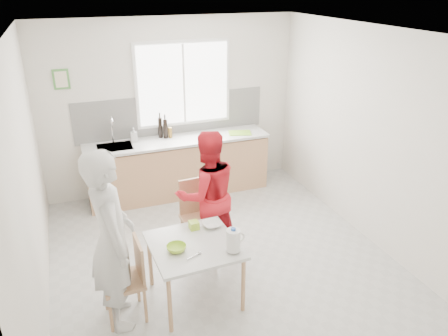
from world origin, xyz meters
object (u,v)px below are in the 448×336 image
object	(u,v)px
person_red	(207,195)
wine_bottle_b	(165,129)
dining_table	(194,250)
chair_far	(199,214)
bowl_white	(212,224)
milk_jug	(234,240)
person_white	(112,240)
chair_left	(129,276)
bowl_green	(176,248)
wine_bottle_a	(160,127)

from	to	relation	value
person_red	wine_bottle_b	bearing A→B (deg)	-90.49
dining_table	wine_bottle_b	size ratio (longest dim) A/B	3.05
chair_far	bowl_white	size ratio (longest dim) A/B	4.63
chair_far	milk_jug	xyz separation A→B (m)	(0.02, -1.10, 0.29)
dining_table	person_white	xyz separation A→B (m)	(-0.81, -0.03, 0.32)
chair_far	person_white	bearing A→B (deg)	-144.60
milk_jug	wine_bottle_b	bearing A→B (deg)	87.48
chair_left	bowl_green	xyz separation A→B (m)	(0.49, -0.03, 0.24)
chair_far	milk_jug	bearing A→B (deg)	-91.36
dining_table	wine_bottle_b	bearing A→B (deg)	82.46
chair_left	wine_bottle_a	xyz separation A→B (m)	(0.96, 2.69, 0.61)
dining_table	bowl_green	world-z (taller)	bowl_green
chair_left	person_white	distance (m)	0.47
bowl_white	wine_bottle_a	world-z (taller)	wine_bottle_a
wine_bottle_b	dining_table	bearing A→B (deg)	-97.54
person_white	bowl_green	xyz separation A→B (m)	(0.61, -0.03, -0.21)
chair_left	wine_bottle_a	size ratio (longest dim) A/B	2.68
person_red	wine_bottle_a	bearing A→B (deg)	-88.45
dining_table	milk_jug	xyz separation A→B (m)	(0.33, -0.27, 0.21)
person_white	bowl_white	distance (m)	1.16
dining_table	bowl_green	bearing A→B (deg)	-163.66
milk_jug	wine_bottle_b	world-z (taller)	wine_bottle_b
bowl_white	milk_jug	size ratio (longest dim) A/B	0.82
milk_jug	wine_bottle_a	xyz separation A→B (m)	(-0.06, 2.93, 0.27)
person_red	wine_bottle_b	distance (m)	1.87
bowl_green	bowl_white	size ratio (longest dim) A/B	0.97
chair_far	wine_bottle_b	size ratio (longest dim) A/B	3.19
chair_far	milk_jug	distance (m)	1.14
person_red	wine_bottle_a	xyz separation A→B (m)	(-0.13, 1.90, 0.27)
person_red	wine_bottle_a	distance (m)	1.93
wine_bottle_a	bowl_white	bearing A→B (deg)	-89.68
milk_jug	person_white	bearing A→B (deg)	166.09
bowl_white	wine_bottle_b	xyz separation A→B (m)	(0.06, 2.35, 0.37)
chair_left	wine_bottle_b	size ratio (longest dim) A/B	2.86
chair_far	bowl_white	distance (m)	0.60
bowl_white	person_red	bearing A→B (deg)	77.08
person_white	wine_bottle_a	xyz separation A→B (m)	(1.08, 2.70, 0.16)
wine_bottle_a	wine_bottle_b	size ratio (longest dim) A/B	1.07
dining_table	milk_jug	bearing A→B (deg)	-38.56
person_white	wine_bottle_a	world-z (taller)	person_white
chair_far	wine_bottle_a	bearing A→B (deg)	88.96
person_red	wine_bottle_b	xyz separation A→B (m)	(-0.06, 1.85, 0.26)
wine_bottle_a	wine_bottle_b	bearing A→B (deg)	-35.96
person_white	bowl_green	distance (m)	0.65
milk_jug	bowl_green	bearing A→B (deg)	156.28
chair_far	person_white	distance (m)	1.47
chair_left	bowl_white	xyz separation A→B (m)	(0.97, 0.29, 0.23)
chair_far	bowl_green	xyz separation A→B (m)	(-0.51, -0.89, 0.18)
bowl_green	milk_jug	distance (m)	0.58
bowl_white	wine_bottle_b	distance (m)	2.38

